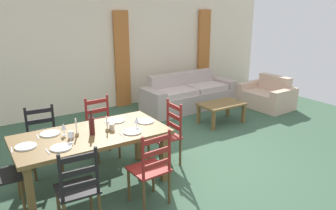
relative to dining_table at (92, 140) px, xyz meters
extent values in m
cube|color=#395942|center=(1.36, -0.07, -0.67)|extent=(9.60, 9.60, 0.02)
cube|color=#F3DFC1|center=(1.36, 3.23, 0.69)|extent=(9.60, 0.16, 2.70)
cube|color=#B8692F|center=(1.89, 3.09, 0.44)|extent=(0.35, 0.08, 2.20)
cube|color=#B8692F|center=(4.29, 3.09, 0.44)|extent=(0.35, 0.08, 2.20)
cube|color=brown|center=(0.00, 0.00, 0.06)|extent=(1.90, 0.96, 0.05)
cube|color=brown|center=(-0.85, -0.38, -0.31)|extent=(0.08, 0.08, 0.70)
cube|color=brown|center=(0.85, -0.38, -0.31)|extent=(0.08, 0.08, 0.70)
cube|color=brown|center=(-0.85, 0.38, -0.31)|extent=(0.08, 0.08, 0.70)
cube|color=brown|center=(0.85, 0.38, -0.31)|extent=(0.08, 0.08, 0.70)
cube|color=black|center=(-0.43, -0.69, -0.22)|extent=(0.44, 0.42, 0.03)
cylinder|color=brown|center=(-0.60, -0.51, -0.45)|extent=(0.04, 0.04, 0.43)
cylinder|color=brown|center=(-0.24, -0.53, -0.45)|extent=(0.04, 0.04, 0.43)
cylinder|color=black|center=(-0.62, -0.85, 0.05)|extent=(0.04, 0.04, 0.50)
cylinder|color=black|center=(-0.26, -0.87, 0.05)|extent=(0.04, 0.04, 0.50)
cube|color=black|center=(-0.44, -0.86, -0.08)|extent=(0.38, 0.05, 0.06)
cube|color=black|center=(-0.44, -0.86, 0.07)|extent=(0.38, 0.05, 0.06)
cube|color=black|center=(-0.44, -0.86, 0.22)|extent=(0.38, 0.05, 0.06)
cube|color=maroon|center=(0.42, -0.72, -0.22)|extent=(0.45, 0.43, 0.03)
cylinder|color=brown|center=(0.23, -0.56, -0.45)|extent=(0.04, 0.04, 0.43)
cylinder|color=brown|center=(0.59, -0.54, -0.45)|extent=(0.04, 0.04, 0.43)
cylinder|color=brown|center=(0.25, -0.90, -0.45)|extent=(0.04, 0.04, 0.43)
cylinder|color=brown|center=(0.61, -0.88, -0.45)|extent=(0.04, 0.04, 0.43)
cylinder|color=maroon|center=(0.25, -0.90, 0.05)|extent=(0.04, 0.04, 0.50)
cylinder|color=maroon|center=(0.61, -0.88, 0.05)|extent=(0.04, 0.04, 0.50)
cube|color=maroon|center=(0.43, -0.89, -0.08)|extent=(0.38, 0.05, 0.06)
cube|color=maroon|center=(0.43, -0.89, 0.07)|extent=(0.38, 0.05, 0.06)
cube|color=maroon|center=(0.43, -0.89, 0.22)|extent=(0.38, 0.05, 0.06)
cube|color=black|center=(-0.45, 0.72, -0.22)|extent=(0.44, 0.42, 0.03)
cylinder|color=brown|center=(-0.28, 0.53, -0.45)|extent=(0.04, 0.04, 0.43)
cylinder|color=brown|center=(-0.64, 0.56, -0.45)|extent=(0.04, 0.04, 0.43)
cylinder|color=brown|center=(-0.26, 0.87, -0.45)|extent=(0.04, 0.04, 0.43)
cylinder|color=brown|center=(-0.62, 0.90, -0.45)|extent=(0.04, 0.04, 0.43)
cylinder|color=black|center=(-0.26, 0.87, 0.05)|extent=(0.04, 0.04, 0.50)
cylinder|color=black|center=(-0.62, 0.90, 0.05)|extent=(0.04, 0.04, 0.50)
cube|color=black|center=(-0.44, 0.88, -0.08)|extent=(0.38, 0.05, 0.06)
cube|color=black|center=(-0.44, 0.88, 0.07)|extent=(0.38, 0.05, 0.06)
cube|color=black|center=(-0.44, 0.88, 0.22)|extent=(0.38, 0.05, 0.06)
cube|color=maroon|center=(0.43, 0.73, -0.22)|extent=(0.44, 0.43, 0.03)
cylinder|color=brown|center=(0.62, 0.57, -0.45)|extent=(0.04, 0.04, 0.43)
cylinder|color=brown|center=(0.26, 0.55, -0.45)|extent=(0.04, 0.04, 0.43)
cylinder|color=brown|center=(0.60, 0.91, -0.45)|extent=(0.04, 0.04, 0.43)
cylinder|color=brown|center=(0.24, 0.89, -0.45)|extent=(0.04, 0.04, 0.43)
cylinder|color=maroon|center=(0.60, 0.91, 0.05)|extent=(0.04, 0.04, 0.50)
cylinder|color=maroon|center=(0.24, 0.89, 0.05)|extent=(0.04, 0.04, 0.50)
cube|color=maroon|center=(0.42, 0.90, -0.08)|extent=(0.38, 0.05, 0.06)
cube|color=maroon|center=(0.42, 0.90, 0.07)|extent=(0.38, 0.05, 0.06)
cube|color=maroon|center=(0.42, 0.90, 0.22)|extent=(0.38, 0.05, 0.06)
cube|color=black|center=(-1.07, 0.04, -0.22)|extent=(0.41, 0.43, 0.03)
cylinder|color=brown|center=(-0.89, 0.21, -0.45)|extent=(0.04, 0.04, 0.43)
cylinder|color=brown|center=(-0.90, -0.15, -0.45)|extent=(0.04, 0.04, 0.43)
cube|color=maroon|center=(1.11, 0.03, -0.22)|extent=(0.41, 0.43, 0.03)
cylinder|color=brown|center=(0.94, -0.14, -0.45)|extent=(0.04, 0.04, 0.43)
cylinder|color=brown|center=(0.95, 0.22, -0.45)|extent=(0.04, 0.04, 0.43)
cylinder|color=brown|center=(1.28, -0.15, -0.45)|extent=(0.04, 0.04, 0.43)
cylinder|color=brown|center=(1.29, 0.21, -0.45)|extent=(0.04, 0.04, 0.43)
cylinder|color=maroon|center=(1.28, -0.15, 0.05)|extent=(0.04, 0.04, 0.50)
cylinder|color=maroon|center=(1.29, 0.21, 0.05)|extent=(0.04, 0.04, 0.50)
cube|color=maroon|center=(1.28, 0.03, -0.08)|extent=(0.03, 0.38, 0.06)
cube|color=maroon|center=(1.28, 0.03, 0.07)|extent=(0.03, 0.38, 0.06)
cube|color=maroon|center=(1.28, 0.03, 0.22)|extent=(0.03, 0.38, 0.06)
cylinder|color=white|center=(-0.45, -0.25, 0.10)|extent=(0.24, 0.24, 0.02)
cube|color=silver|center=(-0.60, -0.25, 0.09)|extent=(0.02, 0.17, 0.01)
cylinder|color=white|center=(0.45, -0.25, 0.10)|extent=(0.24, 0.24, 0.02)
cube|color=silver|center=(0.30, -0.25, 0.09)|extent=(0.02, 0.17, 0.01)
cylinder|color=white|center=(-0.45, 0.25, 0.10)|extent=(0.24, 0.24, 0.02)
cube|color=silver|center=(-0.60, 0.25, 0.09)|extent=(0.03, 0.17, 0.01)
cylinder|color=white|center=(0.45, 0.25, 0.10)|extent=(0.24, 0.24, 0.02)
cube|color=silver|center=(0.30, 0.25, 0.09)|extent=(0.02, 0.17, 0.01)
cylinder|color=white|center=(-0.78, 0.00, 0.10)|extent=(0.24, 0.24, 0.02)
cube|color=silver|center=(-0.93, 0.00, 0.09)|extent=(0.03, 0.17, 0.01)
cylinder|color=white|center=(0.78, 0.00, 0.10)|extent=(0.24, 0.24, 0.02)
cube|color=silver|center=(0.63, 0.00, 0.09)|extent=(0.03, 0.17, 0.01)
cylinder|color=#471919|center=(0.00, -0.04, 0.20)|extent=(0.07, 0.07, 0.22)
cylinder|color=#471919|center=(0.00, -0.04, 0.35)|extent=(0.02, 0.02, 0.08)
cylinder|color=black|center=(0.00, -0.04, 0.39)|extent=(0.03, 0.03, 0.02)
cylinder|color=white|center=(-0.31, -0.15, 0.09)|extent=(0.06, 0.06, 0.01)
cylinder|color=white|center=(-0.31, -0.15, 0.13)|extent=(0.01, 0.01, 0.07)
cone|color=white|center=(-0.31, -0.15, 0.21)|extent=(0.06, 0.06, 0.08)
cylinder|color=white|center=(0.58, -0.14, 0.09)|extent=(0.06, 0.06, 0.01)
cylinder|color=white|center=(0.58, -0.14, 0.13)|extent=(0.01, 0.01, 0.07)
cone|color=white|center=(0.58, -0.14, 0.21)|extent=(0.06, 0.06, 0.08)
cylinder|color=white|center=(-0.31, 0.12, 0.09)|extent=(0.06, 0.06, 0.01)
cylinder|color=white|center=(-0.31, 0.12, 0.13)|extent=(0.01, 0.01, 0.07)
cone|color=white|center=(-0.31, 0.12, 0.21)|extent=(0.06, 0.06, 0.08)
cylinder|color=beige|center=(0.26, -0.04, 0.13)|extent=(0.07, 0.07, 0.09)
cylinder|color=beige|center=(-0.26, -0.02, 0.13)|extent=(0.07, 0.07, 0.09)
cylinder|color=#998C66|center=(-0.18, 0.02, 0.11)|extent=(0.05, 0.05, 0.04)
cylinder|color=white|center=(-0.18, 0.02, 0.22)|extent=(0.02, 0.02, 0.19)
cylinder|color=#998C66|center=(0.20, -0.04, 0.11)|extent=(0.05, 0.05, 0.04)
cylinder|color=white|center=(0.20, -0.04, 0.21)|extent=(0.02, 0.02, 0.16)
cube|color=#B4A199|center=(3.09, 2.07, -0.46)|extent=(1.83, 0.86, 0.40)
cube|color=#B4A199|center=(3.08, 2.37, -0.26)|extent=(1.81, 0.26, 0.80)
cube|color=#B4A199|center=(4.11, 2.11, -0.37)|extent=(0.27, 0.81, 0.58)
cube|color=#B4A199|center=(2.07, 2.04, -0.37)|extent=(0.27, 0.81, 0.58)
cube|color=beige|center=(3.55, 2.04, -0.20)|extent=(0.88, 0.67, 0.12)
cube|color=beige|center=(2.65, 2.01, -0.20)|extent=(0.88, 0.67, 0.12)
cube|color=brown|center=(3.04, 0.92, -0.26)|extent=(0.90, 0.56, 0.04)
cube|color=brown|center=(2.64, 0.69, -0.47)|extent=(0.06, 0.06, 0.38)
cube|color=brown|center=(3.44, 0.69, -0.47)|extent=(0.06, 0.06, 0.38)
cube|color=brown|center=(2.64, 1.15, -0.47)|extent=(0.06, 0.06, 0.38)
cube|color=brown|center=(3.44, 1.15, -0.47)|extent=(0.06, 0.06, 0.38)
cube|color=beige|center=(4.64, 1.17, -0.47)|extent=(0.84, 0.84, 0.38)
cube|color=beige|center=(4.94, 1.19, -0.30)|extent=(0.24, 0.81, 0.72)
cube|color=beige|center=(4.67, 0.69, -0.40)|extent=(0.81, 0.22, 0.52)
cube|color=beige|center=(4.62, 1.66, -0.40)|extent=(0.81, 0.22, 0.52)
camera|label=1|loc=(-1.26, -3.75, 1.64)|focal=34.75mm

